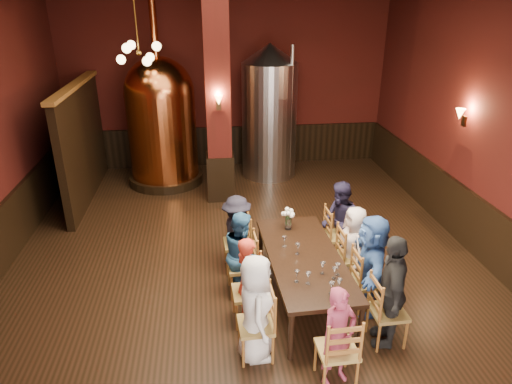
{
  "coord_description": "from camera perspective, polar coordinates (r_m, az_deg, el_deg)",
  "views": [
    {
      "loc": [
        -0.6,
        -6.5,
        4.15
      ],
      "look_at": [
        0.18,
        0.2,
        1.22
      ],
      "focal_mm": 32.0,
      "sensor_mm": 36.0,
      "label": 1
    }
  ],
  "objects": [
    {
      "name": "person_0",
      "position": [
        5.62,
        -0.04,
        -14.35
      ],
      "size": [
        0.45,
        0.69,
        1.41
      ],
      "primitive_type": "imported",
      "rotation": [
        0.0,
        0.0,
        1.57
      ],
      "color": "white",
      "rests_on": "ground"
    },
    {
      "name": "chair_0",
      "position": [
        5.77,
        -0.04,
        -16.25
      ],
      "size": [
        0.48,
        0.48,
        0.92
      ],
      "primitive_type": null,
      "rotation": [
        0.0,
        0.0,
        -1.54
      ],
      "color": "#995527",
      "rests_on": "ground"
    },
    {
      "name": "wainscot_back",
      "position": [
        12.04,
        -3.49,
        5.82
      ],
      "size": [
        7.9,
        0.08,
        1.0
      ],
      "primitive_type": "cube",
      "color": "black",
      "rests_on": "ground"
    },
    {
      "name": "person_2",
      "position": [
        6.73,
        -1.76,
        -7.71
      ],
      "size": [
        0.38,
        0.67,
        1.33
      ],
      "primitive_type": "imported",
      "rotation": [
        0.0,
        0.0,
        1.67
      ],
      "color": "#2B5F90",
      "rests_on": "ground"
    },
    {
      "name": "wine_glass_5",
      "position": [
        5.93,
        6.54,
        -10.65
      ],
      "size": [
        0.07,
        0.07,
        0.17
      ],
      "primitive_type": null,
      "color": "white",
      "rests_on": "dining_table"
    },
    {
      "name": "dining_table",
      "position": [
        6.58,
        6.05,
        -8.39
      ],
      "size": [
        1.08,
        2.43,
        0.75
      ],
      "rotation": [
        0.0,
        0.0,
        0.04
      ],
      "color": "black",
      "rests_on": "ground"
    },
    {
      "name": "column",
      "position": [
        9.49,
        -4.8,
        11.88
      ],
      "size": [
        0.58,
        0.58,
        4.5
      ],
      "primitive_type": "cube",
      "color": "#45110E",
      "rests_on": "ground"
    },
    {
      "name": "sconce_wall",
      "position": [
        8.79,
        24.65,
        8.57
      ],
      "size": [
        0.2,
        0.2,
        0.36
      ],
      "primitive_type": null,
      "rotation": [
        0.0,
        0.0,
        1.57
      ],
      "color": "black",
      "rests_on": "room"
    },
    {
      "name": "wine_glass_8",
      "position": [
        5.95,
        5.11,
        -10.46
      ],
      "size": [
        0.07,
        0.07,
        0.17
      ],
      "primitive_type": null,
      "color": "white",
      "rests_on": "dining_table"
    },
    {
      "name": "person_6",
      "position": [
        7.11,
        12.06,
        -6.64
      ],
      "size": [
        0.46,
        0.66,
        1.28
      ],
      "primitive_type": "imported",
      "rotation": [
        0.0,
        0.0,
        4.8
      ],
      "color": "beige",
      "rests_on": "ground"
    },
    {
      "name": "wainscot_right",
      "position": [
        8.74,
        25.68,
        -3.69
      ],
      "size": [
        0.08,
        9.9,
        1.0
      ],
      "primitive_type": "cube",
      "color": "black",
      "rests_on": "ground"
    },
    {
      "name": "wine_glass_1",
      "position": [
        6.7,
        3.55,
        -6.21
      ],
      "size": [
        0.07,
        0.07,
        0.17
      ],
      "primitive_type": null,
      "color": "white",
      "rests_on": "dining_table"
    },
    {
      "name": "wine_glass_4",
      "position": [
        6.53,
        5.22,
        -7.1
      ],
      "size": [
        0.07,
        0.07,
        0.17
      ],
      "primitive_type": null,
      "color": "white",
      "rests_on": "dining_table"
    },
    {
      "name": "wine_glass_0",
      "position": [
        5.87,
        10.37,
        -11.36
      ],
      "size": [
        0.07,
        0.07,
        0.17
      ],
      "primitive_type": null,
      "color": "white",
      "rests_on": "dining_table"
    },
    {
      "name": "chair_4",
      "position": [
        6.2,
        16.19,
        -14.12
      ],
      "size": [
        0.48,
        0.48,
        0.92
      ],
      "primitive_type": null,
      "rotation": [
        0.0,
        0.0,
        1.61
      ],
      "color": "#995527",
      "rests_on": "ground"
    },
    {
      "name": "chair_2",
      "position": [
        6.84,
        -1.73,
        -9.18
      ],
      "size": [
        0.48,
        0.48,
        0.92
      ],
      "primitive_type": null,
      "rotation": [
        0.0,
        0.0,
        -1.54
      ],
      "color": "#995527",
      "rests_on": "ground"
    },
    {
      "name": "chair_6",
      "position": [
        7.2,
        11.94,
        -7.88
      ],
      "size": [
        0.48,
        0.48,
        0.92
      ],
      "primitive_type": null,
      "rotation": [
        0.0,
        0.0,
        1.61
      ],
      "color": "#995527",
      "rests_on": "ground"
    },
    {
      "name": "room",
      "position": [
        6.8,
        -1.32,
        7.26
      ],
      "size": [
        10.0,
        10.02,
        4.5
      ],
      "color": "black",
      "rests_on": "ground"
    },
    {
      "name": "person_5",
      "position": [
        6.54,
        14.11,
        -8.74
      ],
      "size": [
        0.66,
        1.42,
        1.47
      ],
      "primitive_type": "imported",
      "rotation": [
        0.0,
        0.0,
        4.54
      ],
      "color": "#375FA7",
      "rests_on": "ground"
    },
    {
      "name": "chair_5",
      "position": [
        6.69,
        13.87,
        -10.75
      ],
      "size": [
        0.48,
        0.48,
        0.92
      ],
      "primitive_type": null,
      "rotation": [
        0.0,
        0.0,
        1.61
      ],
      "color": "#995527",
      "rests_on": "ground"
    },
    {
      "name": "partition",
      "position": [
        10.46,
        -20.84,
        5.58
      ],
      "size": [
        0.22,
        3.5,
        2.4
      ],
      "primitive_type": "cube",
      "color": "black",
      "rests_on": "ground"
    },
    {
      "name": "steel_vessel",
      "position": [
        11.0,
        1.68,
        9.96
      ],
      "size": [
        1.33,
        1.33,
        3.15
      ],
      "rotation": [
        0.0,
        0.0,
        0.02
      ],
      "color": "#B2B2B7",
      "rests_on": "ground"
    },
    {
      "name": "chair_8",
      "position": [
        5.53,
        10.11,
        -18.77
      ],
      "size": [
        0.48,
        0.48,
        0.92
      ],
      "primitive_type": null,
      "rotation": [
        0.0,
        0.0,
        3.18
      ],
      "color": "#995527",
      "rests_on": "ground"
    },
    {
      "name": "chair_1",
      "position": [
        6.29,
        -0.98,
        -12.39
      ],
      "size": [
        0.48,
        0.48,
        0.92
      ],
      "primitive_type": null,
      "rotation": [
        0.0,
        0.0,
        -1.54
      ],
      "color": "#995527",
      "rests_on": "ground"
    },
    {
      "name": "person_4",
      "position": [
        6.02,
        16.53,
        -11.77
      ],
      "size": [
        0.62,
        0.97,
        1.54
      ],
      "primitive_type": "imported",
      "rotation": [
        0.0,
        0.0,
        4.42
      ],
      "color": "black",
      "rests_on": "ground"
    },
    {
      "name": "copper_kettle",
      "position": [
        10.76,
        -11.72,
        8.82
      ],
      "size": [
        2.0,
        2.0,
        4.14
      ],
      "rotation": [
        0.0,
        0.0,
        0.35
      ],
      "color": "black",
      "rests_on": "ground"
    },
    {
      "name": "person_3",
      "position": [
        7.32,
        -2.4,
        -5.19
      ],
      "size": [
        0.63,
        0.9,
        1.28
      ],
      "primitive_type": "imported",
      "rotation": [
        0.0,
        0.0,
        1.77
      ],
      "color": "black",
      "rests_on": "ground"
    },
    {
      "name": "sconce_column",
      "position": [
        9.21,
        -4.72,
        11.21
      ],
      "size": [
        0.2,
        0.2,
        0.36
      ],
      "primitive_type": null,
      "rotation": [
        0.0,
        0.0,
        3.14
      ],
      "color": "black",
      "rests_on": "column"
    },
    {
      "name": "person_7",
      "position": [
        7.63,
        10.4,
        -3.8
      ],
      "size": [
        0.41,
        0.71,
        1.4
      ],
      "primitive_type": "imported",
      "rotation": [
        0.0,
        0.0,
        4.83
      ],
      "color": "#1D1A34",
      "rests_on": "ground"
    },
    {
      "name": "person_8",
      "position": [
        5.42,
        10.24,
        -17.44
      ],
      "size": [
        0.54,
        0.45,
        1.26
      ],
      "primitive_type": "imported",
      "rotation": [
        0.0,
        0.0,
        6.68
      ],
      "color": "#99334E",
      "rests_on": "ground"
    },
    {
      "name": "rose_vase",
      "position": [
        7.12,
        4.08,
        -2.96
      ],
      "size": [
        0.21,
        0.21,
        0.36
      ],
      "color": "white",
      "rests_on": "dining_table"
    },
    {
      "name": "wine_glass_7",
      "position": [
        6.16,
        10.18,
        -9.5
      ],
      "size": [
        0.07,
        0.07,
        0.17
      ],
      "primitive_type": null,
      "color": "white",
      "rests_on": "dining_table"
    },
    {
      "name": "wine_glass_6",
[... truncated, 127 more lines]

